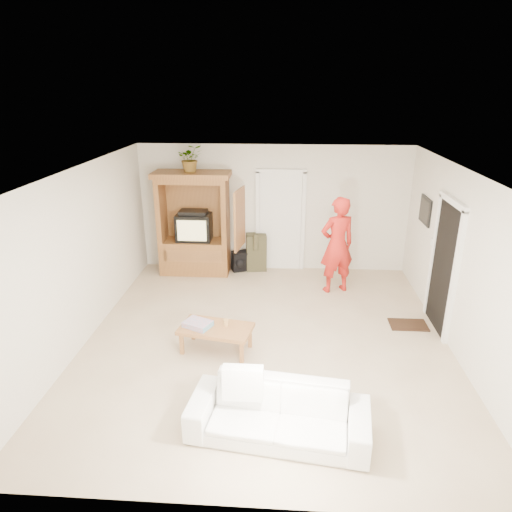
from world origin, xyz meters
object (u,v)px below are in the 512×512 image
at_px(sofa, 278,413).
at_px(armoire, 195,230).
at_px(man, 337,245).
at_px(coffee_table, 216,330).

bearing_deg(sofa, armoire, 118.55).
height_order(armoire, man, armoire).
bearing_deg(man, coffee_table, 28.48).
height_order(sofa, coffee_table, sofa).
bearing_deg(armoire, coffee_table, -74.16).
bearing_deg(sofa, man, 83.37).
relative_size(man, coffee_table, 1.62).
bearing_deg(coffee_table, man, 60.10).
bearing_deg(coffee_table, sofa, -49.73).
height_order(armoire, sofa, armoire).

